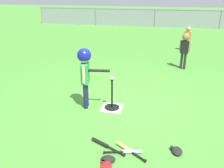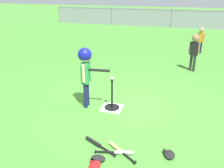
# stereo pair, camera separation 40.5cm
# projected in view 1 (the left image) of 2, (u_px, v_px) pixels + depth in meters

# --- Properties ---
(ground_plane) EXTENTS (60.00, 60.00, 0.00)m
(ground_plane) POSITION_uv_depth(u_px,v_px,m) (127.00, 106.00, 5.21)
(ground_plane) COLOR #478C33
(home_plate) EXTENTS (0.44, 0.44, 0.01)m
(home_plate) POSITION_uv_depth(u_px,v_px,m) (112.00, 108.00, 5.13)
(home_plate) COLOR white
(home_plate) RESTS_ON ground_plane
(batting_tee) EXTENTS (0.32, 0.32, 0.64)m
(batting_tee) POSITION_uv_depth(u_px,v_px,m) (112.00, 104.00, 5.10)
(batting_tee) COLOR black
(batting_tee) RESTS_ON ground_plane
(baseball_on_tee) EXTENTS (0.07, 0.07, 0.07)m
(baseball_on_tee) POSITION_uv_depth(u_px,v_px,m) (112.00, 78.00, 4.88)
(baseball_on_tee) COLOR white
(baseball_on_tee) RESTS_ON batting_tee
(batter_child) EXTENTS (0.65, 0.36, 1.28)m
(batter_child) POSITION_uv_depth(u_px,v_px,m) (85.00, 66.00, 4.84)
(batter_child) COLOR #191E4C
(batter_child) RESTS_ON ground_plane
(fielder_deep_center) EXTENTS (0.30, 0.22, 1.12)m
(fielder_deep_center) POSITION_uv_depth(u_px,v_px,m) (185.00, 46.00, 7.36)
(fielder_deep_center) COLOR #262626
(fielder_deep_center) RESTS_ON ground_plane
(fielder_near_left) EXTENTS (0.28, 0.19, 0.98)m
(fielder_near_left) POSITION_uv_depth(u_px,v_px,m) (188.00, 35.00, 9.54)
(fielder_near_left) COLOR #191E4C
(fielder_near_left) RESTS_ON ground_plane
(spare_bat_silver) EXTENTS (0.59, 0.20, 0.06)m
(spare_bat_silver) POSITION_uv_depth(u_px,v_px,m) (128.00, 152.00, 3.72)
(spare_bat_silver) COLOR silver
(spare_bat_silver) RESTS_ON ground_plane
(spare_bat_wood) EXTENTS (0.53, 0.40, 0.06)m
(spare_bat_wood) POSITION_uv_depth(u_px,v_px,m) (126.00, 149.00, 3.79)
(spare_bat_wood) COLOR #DBB266
(spare_bat_wood) RESTS_ON ground_plane
(spare_bat_black) EXTENTS (0.62, 0.36, 0.06)m
(spare_bat_black) POSITION_uv_depth(u_px,v_px,m) (103.00, 144.00, 3.90)
(spare_bat_black) COLOR black
(spare_bat_black) RESTS_ON ground_plane
(glove_by_plate) EXTENTS (0.20, 0.24, 0.07)m
(glove_by_plate) POSITION_uv_depth(u_px,v_px,m) (177.00, 151.00, 3.73)
(glove_by_plate) COLOR black
(glove_by_plate) RESTS_ON ground_plane
(glove_near_bats) EXTENTS (0.24, 0.20, 0.07)m
(glove_near_bats) POSITION_uv_depth(u_px,v_px,m) (108.00, 159.00, 3.54)
(glove_near_bats) COLOR black
(glove_near_bats) RESTS_ON ground_plane
(glove_tossed_aside) EXTENTS (0.18, 0.23, 0.07)m
(glove_tossed_aside) POSITION_uv_depth(u_px,v_px,m) (106.00, 166.00, 3.40)
(glove_tossed_aside) COLOR #B21919
(glove_tossed_aside) RESTS_ON ground_plane
(outfield_fence) EXTENTS (16.06, 0.06, 1.15)m
(outfield_fence) POSITION_uv_depth(u_px,v_px,m) (155.00, 17.00, 15.59)
(outfield_fence) COLOR slate
(outfield_fence) RESTS_ON ground_plane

